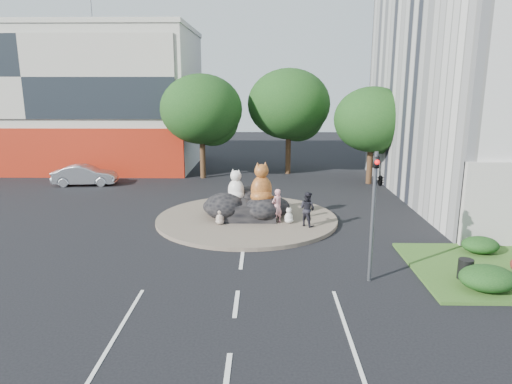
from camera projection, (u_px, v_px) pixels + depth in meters
ground at (236, 304)px, 15.69m from camera, size 120.00×120.00×0.00m
roundabout_island at (247, 219)px, 25.41m from camera, size 10.00×10.00×0.20m
rock_plinth at (247, 209)px, 25.28m from camera, size 3.20×2.60×0.90m
shophouse_block at (58, 98)px, 41.76m from camera, size 25.20×12.30×17.40m
tree_left at (202, 113)px, 36.05m from camera, size 6.46×6.46×8.27m
tree_mid at (290, 108)px, 37.81m from camera, size 6.84×6.84×8.76m
tree_right at (373, 123)px, 34.03m from camera, size 5.70×5.70×7.30m
hedge_near_green at (487, 278)px, 16.39m from camera, size 2.00×1.60×0.90m
hedge_back_green at (480, 245)px, 20.08m from camera, size 1.60×1.28×0.72m
traffic_light at (377, 189)px, 16.73m from camera, size 0.44×1.24×5.00m
street_lamp at (507, 144)px, 22.24m from camera, size 2.34×0.22×8.06m
cat_white at (236, 185)px, 25.14m from camera, size 1.35×1.27×1.78m
cat_tabby at (261, 183)px, 24.62m from camera, size 1.67×1.57×2.24m
kitten_calico at (220, 216)px, 23.98m from camera, size 0.60×0.55×0.85m
kitten_white at (289, 215)px, 24.20m from camera, size 0.61×0.56×0.86m
pedestrian_pink at (277, 206)px, 24.06m from camera, size 0.80×0.78×1.85m
pedestrian_dark at (307, 209)px, 23.57m from camera, size 1.11×1.10×1.81m
parked_car at (85, 175)px, 34.28m from camera, size 4.76×2.05×1.52m
litter_bin at (465, 269)px, 17.37m from camera, size 0.66×0.66×0.78m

